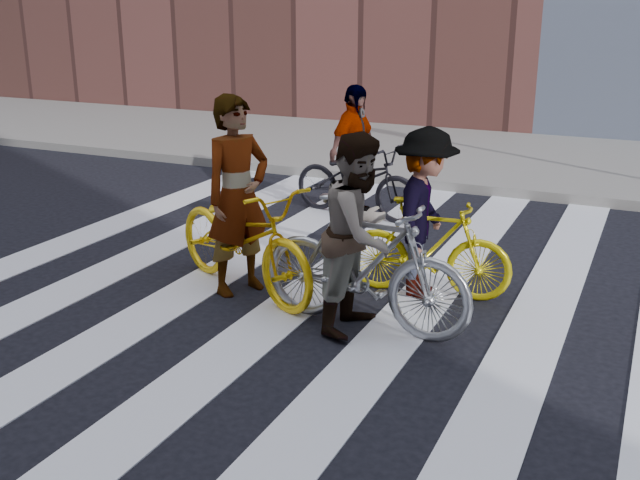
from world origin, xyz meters
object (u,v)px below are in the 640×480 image
Objects in this scene: bike_silver_mid at (365,265)px; bike_dark_rear at (356,180)px; bike_yellow_left at (244,237)px; rider_rear at (353,152)px; bike_yellow_right at (428,248)px; rider_mid at (360,233)px; rider_right at (424,214)px; rider_left at (238,196)px.

bike_dark_rear is at bearing 27.25° from bike_silver_mid.
rider_rear reaches higher than bike_yellow_left.
bike_yellow_right is 1.10m from rider_mid.
bike_yellow_left is 1.08× the size of bike_silver_mid.
rider_right is (1.63, 0.65, 0.27)m from bike_yellow_left.
rider_left is 3.01m from rider_rear.
bike_dark_rear is at bearing 29.02° from rider_right.
bike_yellow_left is 1.10× the size of rider_left.
bike_dark_rear is at bearing 26.52° from rider_mid.
bike_yellow_left is 1.22× the size of rider_mid.
rider_mid is (1.41, -0.33, -0.10)m from rider_left.
rider_left is (-1.73, -0.65, 0.49)m from bike_yellow_right.
rider_mid is 3.63m from rider_rear.
rider_left reaches higher than bike_dark_rear.
bike_dark_rear is 2.90m from rider_right.
rider_left is 1.12× the size of rider_mid.
rider_mid is 1.00× the size of rider_rear.
rider_right is (0.27, 0.98, -0.04)m from rider_mid.
bike_yellow_left is at bearing -168.98° from rider_rear.
bike_yellow_left is 0.42m from rider_left.
rider_left is at bearing 80.87° from rider_mid.
bike_silver_mid is 1.04m from rider_right.
rider_mid is (1.38, -3.34, 0.38)m from bike_dark_rear.
bike_silver_mid is (1.41, -0.33, 0.03)m from bike_yellow_left.
rider_left reaches higher than bike_yellow_left.
bike_dark_rear is (-1.70, 2.36, 0.01)m from bike_yellow_right.
rider_mid is at bearing 94.07° from bike_silver_mid.
rider_mid is at bearing -78.92° from bike_yellow_left.
bike_silver_mid is at bearing -85.93° from rider_mid.
rider_right is at bearing -135.32° from bike_dark_rear.
rider_rear is at bearing 99.62° from bike_dark_rear.
bike_yellow_right is at bearing -11.53° from bike_silver_mid.
rider_mid reaches higher than bike_dark_rear.
bike_yellow_right is 0.34m from rider_right.
rider_left reaches higher than bike_silver_mid.
rider_rear reaches higher than rider_right.
bike_yellow_left is 1.31× the size of bike_yellow_right.
rider_left is at bearing 104.62° from bike_yellow_right.
bike_yellow_left is at bearing -65.26° from rider_left.
rider_left reaches higher than rider_rear.
rider_right is (-0.05, 0.00, 0.34)m from bike_yellow_right.
rider_right is (1.68, 0.65, -0.15)m from rider_left.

